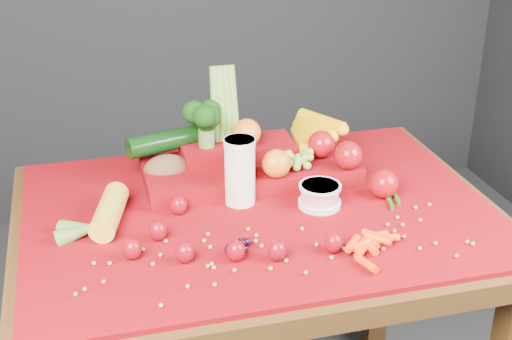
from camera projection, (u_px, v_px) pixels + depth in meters
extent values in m
cube|color=#36220C|center=(258.00, 222.00, 1.65)|extent=(1.10, 0.80, 0.05)
cube|color=#36220C|center=(61.00, 305.00, 1.98)|extent=(0.06, 0.06, 0.70)
cube|color=#36220C|center=(380.00, 257.00, 2.21)|extent=(0.06, 0.06, 0.70)
cube|color=#780408|center=(258.00, 211.00, 1.63)|extent=(1.05, 0.75, 0.01)
cylinder|color=silver|center=(240.00, 171.00, 1.62)|extent=(0.07, 0.07, 0.16)
cylinder|color=silver|center=(240.00, 142.00, 1.59)|extent=(0.07, 0.07, 0.01)
cylinder|color=silver|center=(319.00, 203.00, 1.64)|extent=(0.10, 0.10, 0.01)
cylinder|color=pink|center=(320.00, 193.00, 1.63)|extent=(0.09, 0.09, 0.04)
cylinder|color=silver|center=(320.00, 186.00, 1.62)|extent=(0.10, 0.10, 0.01)
ellipsoid|color=maroon|center=(158.00, 231.00, 1.50)|extent=(0.04, 0.04, 0.04)
cone|color=#0F3F0B|center=(157.00, 222.00, 1.49)|extent=(0.03, 0.03, 0.01)
ellipsoid|color=maroon|center=(132.00, 249.00, 1.43)|extent=(0.04, 0.04, 0.04)
cone|color=#0F3F0B|center=(131.00, 240.00, 1.42)|extent=(0.03, 0.03, 0.01)
ellipsoid|color=maroon|center=(185.00, 253.00, 1.42)|extent=(0.04, 0.04, 0.04)
cone|color=#0F3F0B|center=(184.00, 243.00, 1.41)|extent=(0.03, 0.03, 0.01)
ellipsoid|color=maroon|center=(236.00, 251.00, 1.42)|extent=(0.04, 0.04, 0.04)
cone|color=#0F3F0B|center=(236.00, 242.00, 1.41)|extent=(0.03, 0.03, 0.01)
ellipsoid|color=maroon|center=(277.00, 251.00, 1.42)|extent=(0.04, 0.04, 0.04)
cone|color=#0F3F0B|center=(277.00, 241.00, 1.41)|extent=(0.03, 0.03, 0.01)
ellipsoid|color=maroon|center=(333.00, 243.00, 1.45)|extent=(0.04, 0.04, 0.04)
cone|color=#0F3F0B|center=(334.00, 234.00, 1.44)|extent=(0.03, 0.03, 0.01)
ellipsoid|color=maroon|center=(178.00, 205.00, 1.60)|extent=(0.04, 0.04, 0.04)
cone|color=#0F3F0B|center=(178.00, 197.00, 1.59)|extent=(0.03, 0.03, 0.01)
cylinder|color=yellow|center=(110.00, 211.00, 1.56)|extent=(0.10, 0.19, 0.06)
ellipsoid|color=brown|center=(167.00, 170.00, 1.72)|extent=(0.11, 0.08, 0.08)
cube|color=#780408|center=(250.00, 171.00, 1.76)|extent=(0.52, 0.22, 0.04)
cube|color=#780408|center=(238.00, 149.00, 1.78)|extent=(0.28, 0.12, 0.03)
sphere|color=#9E0013|center=(349.00, 155.00, 1.70)|extent=(0.07, 0.07, 0.07)
sphere|color=#9E0013|center=(384.00, 184.00, 1.67)|extent=(0.07, 0.07, 0.07)
sphere|color=#9E0013|center=(322.00, 144.00, 1.76)|extent=(0.07, 0.07, 0.07)
sphere|color=#BF4A06|center=(239.00, 160.00, 1.68)|extent=(0.07, 0.07, 0.07)
sphere|color=#BF4A06|center=(276.00, 164.00, 1.66)|extent=(0.07, 0.07, 0.07)
sphere|color=#BF4A06|center=(247.00, 132.00, 1.74)|extent=(0.07, 0.07, 0.07)
cylinder|color=orange|center=(301.00, 140.00, 1.84)|extent=(0.06, 0.15, 0.04)
cylinder|color=orange|center=(308.00, 133.00, 1.83)|extent=(0.04, 0.15, 0.04)
cylinder|color=orange|center=(316.00, 127.00, 1.83)|extent=(0.07, 0.15, 0.04)
cylinder|color=orange|center=(322.00, 121.00, 1.83)|extent=(0.10, 0.15, 0.04)
cylinder|color=#3F662D|center=(207.00, 138.00, 1.74)|extent=(0.04, 0.04, 0.04)
cylinder|color=olive|center=(215.00, 111.00, 1.76)|extent=(0.03, 0.06, 0.22)
cylinder|color=olive|center=(221.00, 110.00, 1.77)|extent=(0.02, 0.06, 0.22)
cylinder|color=olive|center=(228.00, 110.00, 1.77)|extent=(0.02, 0.06, 0.22)
cylinder|color=olive|center=(234.00, 109.00, 1.77)|extent=(0.03, 0.06, 0.22)
cylinder|color=black|center=(179.00, 138.00, 1.77)|extent=(0.27, 0.12, 0.05)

